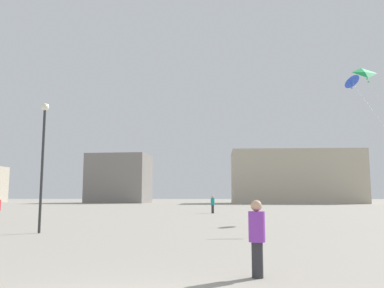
{
  "coord_description": "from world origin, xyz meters",
  "views": [
    {
      "loc": [
        1.33,
        -5.25,
        1.71
      ],
      "look_at": [
        0.0,
        16.33,
        4.48
      ],
      "focal_mm": 36.97,
      "sensor_mm": 36.0,
      "label": 1
    }
  ],
  "objects_px": {
    "kite_cobalt_diamond": "(352,82)",
    "kite_emerald_delta": "(367,75)",
    "person_in_purple": "(257,235)",
    "building_centre_hall": "(119,179)",
    "lamppost_east": "(43,147)",
    "building_right_hall": "(295,177)",
    "person_in_teal": "(213,203)"
  },
  "relations": [
    {
      "from": "kite_cobalt_diamond",
      "to": "kite_emerald_delta",
      "type": "relative_size",
      "value": 1.21
    },
    {
      "from": "person_in_purple",
      "to": "building_centre_hall",
      "type": "relative_size",
      "value": 0.13
    },
    {
      "from": "lamppost_east",
      "to": "kite_cobalt_diamond",
      "type": "bearing_deg",
      "value": 31.71
    },
    {
      "from": "person_in_purple",
      "to": "building_right_hall",
      "type": "xyz_separation_m",
      "value": [
        14.83,
        71.38,
        4.29
      ]
    },
    {
      "from": "building_right_hall",
      "to": "lamppost_east",
      "type": "xyz_separation_m",
      "value": [
        -23.59,
        -62.38,
        -1.29
      ]
    },
    {
      "from": "building_centre_hall",
      "to": "lamppost_east",
      "type": "distance_m",
      "value": 65.57
    },
    {
      "from": "person_in_purple",
      "to": "building_centre_hall",
      "type": "xyz_separation_m",
      "value": [
        -21.17,
        73.37,
        4.15
      ]
    },
    {
      "from": "kite_cobalt_diamond",
      "to": "lamppost_east",
      "type": "xyz_separation_m",
      "value": [
        -17.8,
        -11.0,
        -5.96
      ]
    },
    {
      "from": "person_in_teal",
      "to": "lamppost_east",
      "type": "height_order",
      "value": "lamppost_east"
    },
    {
      "from": "building_centre_hall",
      "to": "person_in_purple",
      "type": "bearing_deg",
      "value": -73.91
    },
    {
      "from": "lamppost_east",
      "to": "building_right_hall",
      "type": "bearing_deg",
      "value": 69.28
    },
    {
      "from": "building_centre_hall",
      "to": "lamppost_east",
      "type": "bearing_deg",
      "value": -79.09
    },
    {
      "from": "kite_cobalt_diamond",
      "to": "kite_emerald_delta",
      "type": "height_order",
      "value": "kite_cobalt_diamond"
    },
    {
      "from": "kite_cobalt_diamond",
      "to": "lamppost_east",
      "type": "relative_size",
      "value": 1.53
    },
    {
      "from": "building_right_hall",
      "to": "kite_emerald_delta",
      "type": "bearing_deg",
      "value": -97.13
    },
    {
      "from": "building_right_hall",
      "to": "building_centre_hall",
      "type": "bearing_deg",
      "value": 176.83
    },
    {
      "from": "building_centre_hall",
      "to": "building_right_hall",
      "type": "xyz_separation_m",
      "value": [
        36.0,
        -1.99,
        0.14
      ]
    },
    {
      "from": "person_in_purple",
      "to": "person_in_teal",
      "type": "distance_m",
      "value": 28.33
    },
    {
      "from": "person_in_teal",
      "to": "building_right_hall",
      "type": "distance_m",
      "value": 46.16
    },
    {
      "from": "building_right_hall",
      "to": "person_in_teal",
      "type": "bearing_deg",
      "value": -110.41
    },
    {
      "from": "person_in_teal",
      "to": "person_in_purple",
      "type": "bearing_deg",
      "value": 160.48
    },
    {
      "from": "kite_cobalt_diamond",
      "to": "building_right_hall",
      "type": "height_order",
      "value": "kite_cobalt_diamond"
    },
    {
      "from": "kite_cobalt_diamond",
      "to": "building_centre_hall",
      "type": "relative_size",
      "value": 0.71
    },
    {
      "from": "kite_cobalt_diamond",
      "to": "lamppost_east",
      "type": "bearing_deg",
      "value": -148.29
    },
    {
      "from": "kite_cobalt_diamond",
      "to": "building_centre_hall",
      "type": "xyz_separation_m",
      "value": [
        -30.21,
        53.38,
        -4.82
      ]
    },
    {
      "from": "building_centre_hall",
      "to": "person_in_teal",
      "type": "bearing_deg",
      "value": -66.1
    },
    {
      "from": "building_centre_hall",
      "to": "lamppost_east",
      "type": "relative_size",
      "value": 2.14
    },
    {
      "from": "kite_cobalt_diamond",
      "to": "kite_emerald_delta",
      "type": "bearing_deg",
      "value": -102.5
    },
    {
      "from": "person_in_purple",
      "to": "person_in_teal",
      "type": "relative_size",
      "value": 0.98
    },
    {
      "from": "person_in_teal",
      "to": "building_centre_hall",
      "type": "height_order",
      "value": "building_centre_hall"
    },
    {
      "from": "person_in_teal",
      "to": "kite_emerald_delta",
      "type": "height_order",
      "value": "kite_emerald_delta"
    },
    {
      "from": "kite_emerald_delta",
      "to": "building_right_hall",
      "type": "height_order",
      "value": "building_right_hall"
    }
  ]
}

